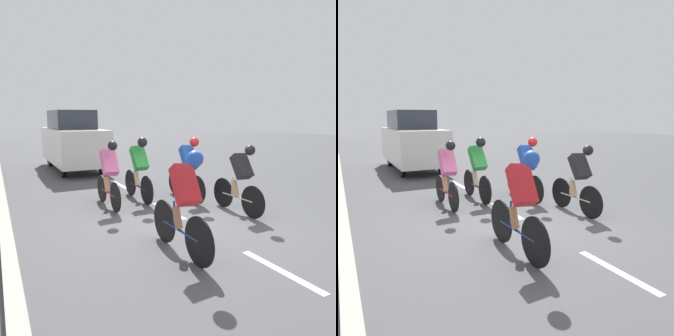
% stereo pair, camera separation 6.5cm
% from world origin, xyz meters
% --- Properties ---
extents(ground_plane, '(60.00, 60.00, 0.00)m').
position_xyz_m(ground_plane, '(0.00, 0.00, 0.00)').
color(ground_plane, '#4C4C4F').
extents(lane_stripe_near, '(0.12, 1.40, 0.01)m').
position_xyz_m(lane_stripe_near, '(0.00, 2.21, 0.00)').
color(lane_stripe_near, white).
rests_on(lane_stripe_near, ground).
extents(lane_stripe_mid, '(0.12, 1.40, 0.01)m').
position_xyz_m(lane_stripe_mid, '(0.00, -0.99, 0.00)').
color(lane_stripe_mid, white).
rests_on(lane_stripe_mid, ground).
extents(lane_stripe_far, '(0.12, 1.40, 0.01)m').
position_xyz_m(lane_stripe_far, '(0.00, -4.19, 0.00)').
color(lane_stripe_far, white).
rests_on(lane_stripe_far, ground).
extents(curb, '(0.20, 25.30, 0.14)m').
position_xyz_m(curb, '(3.20, -0.99, 0.07)').
color(curb, '#A8A399').
rests_on(curb, ground).
extents(cyclist_black, '(0.34, 1.64, 1.48)m').
position_xyz_m(cyclist_black, '(-1.26, -0.12, 0.77)').
color(cyclist_black, black).
rests_on(cyclist_black, ground).
extents(cyclist_red, '(0.37, 1.73, 1.59)m').
position_xyz_m(cyclist_red, '(0.88, 1.16, 0.84)').
color(cyclist_red, black).
rests_on(cyclist_red, ground).
extents(cyclist_green, '(0.33, 1.71, 1.57)m').
position_xyz_m(cyclist_green, '(0.21, -2.10, 0.83)').
color(cyclist_green, black).
rests_on(cyclist_green, ground).
extents(cyclist_pink, '(0.34, 1.64, 1.53)m').
position_xyz_m(cyclist_pink, '(1.04, -1.85, 0.80)').
color(cyclist_pink, black).
rests_on(cyclist_pink, ground).
extents(cyclist_blue, '(0.36, 1.72, 1.56)m').
position_xyz_m(cyclist_blue, '(-0.89, -1.62, 0.82)').
color(cyclist_blue, black).
rests_on(cyclist_blue, ground).
extents(support_car, '(1.70, 4.55, 2.27)m').
position_xyz_m(support_car, '(0.58, -7.68, 1.13)').
color(support_car, black).
rests_on(support_car, ground).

